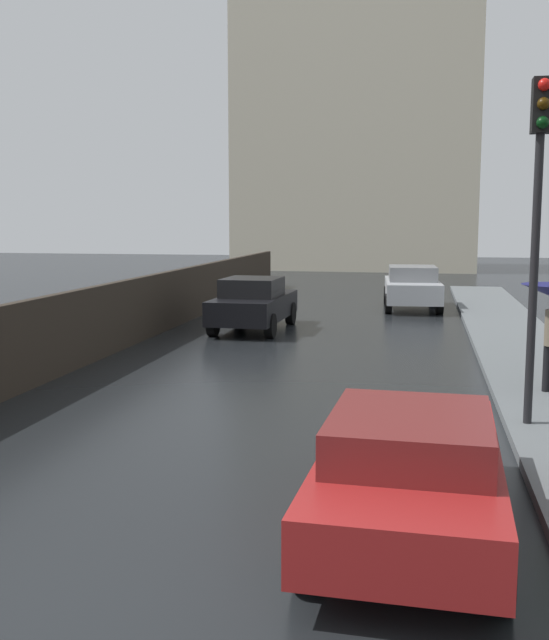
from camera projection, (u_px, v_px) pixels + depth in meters
name	position (u px, v px, depth m)	size (l,w,h in m)	color
car_silver_near_kerb	(412.00, 287.00, 26.01)	(2.10, 4.38, 1.49)	#B2B5BA
car_red_mid_road	(411.00, 467.00, 7.37)	(1.89, 4.27, 1.27)	maroon
car_black_far_ahead	(254.00, 303.00, 21.02)	(1.87, 4.12, 1.48)	black
traffic_light	(538.00, 191.00, 10.49)	(0.26, 0.39, 4.87)	black
distant_tower	(358.00, 109.00, 46.77)	(14.94, 7.90, 19.82)	beige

